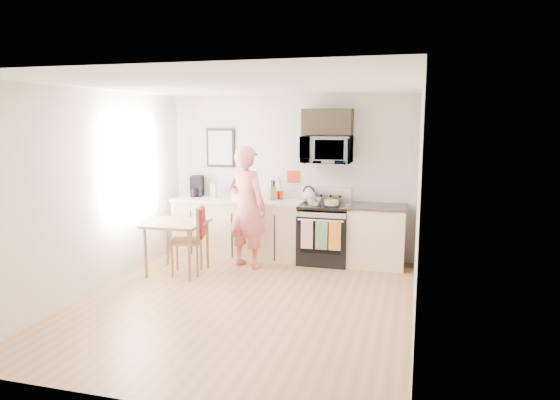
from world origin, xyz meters
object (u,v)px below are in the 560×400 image
(person, at_px, (247,207))
(chair, at_px, (196,230))
(cake, at_px, (332,203))
(range, at_px, (324,235))
(microwave, at_px, (327,150))
(dining_table, at_px, (177,228))

(person, height_order, chair, person)
(chair, height_order, cake, cake)
(range, height_order, microwave, microwave)
(range, height_order, cake, range)
(range, bearing_deg, person, -154.25)
(person, height_order, cake, person)
(dining_table, height_order, cake, cake)
(chair, xyz_separation_m, cake, (1.80, 0.95, 0.33))
(microwave, relative_size, chair, 0.76)
(microwave, xyz_separation_m, person, (-1.09, -0.63, -0.84))
(microwave, bearing_deg, range, -89.94)
(dining_table, height_order, chair, chair)
(range, bearing_deg, cake, -40.65)
(person, xyz_separation_m, chair, (-0.59, -0.53, -0.28))
(microwave, xyz_separation_m, cake, (0.12, -0.21, -0.79))
(person, distance_m, dining_table, 1.07)
(cake, bearing_deg, person, -160.90)
(range, relative_size, person, 0.63)
(cake, bearing_deg, dining_table, -154.95)
(dining_table, distance_m, chair, 0.29)
(range, distance_m, microwave, 1.33)
(dining_table, relative_size, cake, 3.06)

